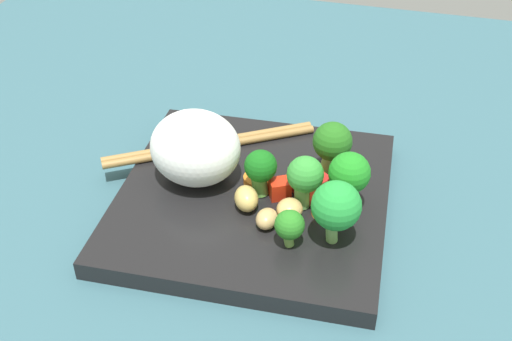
# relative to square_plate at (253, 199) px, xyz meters

# --- Properties ---
(ground_plane) EXTENTS (1.10, 1.10, 0.02)m
(ground_plane) POSITION_rel_square_plate_xyz_m (0.00, 0.00, -0.02)
(ground_plane) COLOR #345D67
(square_plate) EXTENTS (0.28, 0.28, 0.02)m
(square_plate) POSITION_rel_square_plate_xyz_m (0.00, 0.00, 0.00)
(square_plate) COLOR black
(square_plate) RESTS_ON ground_plane
(rice_mound) EXTENTS (0.09, 0.10, 0.08)m
(rice_mound) POSITION_rel_square_plate_xyz_m (0.01, 0.06, 0.05)
(rice_mound) COLOR white
(rice_mound) RESTS_ON square_plate
(broccoli_floret_0) EXTENTS (0.04, 0.04, 0.06)m
(broccoli_floret_0) POSITION_rel_square_plate_xyz_m (-0.01, -0.05, 0.04)
(broccoli_floret_0) COLOR #60974A
(broccoli_floret_0) RESTS_ON square_plate
(broccoli_floret_1) EXTENTS (0.05, 0.05, 0.07)m
(broccoli_floret_1) POSITION_rel_square_plate_xyz_m (-0.05, -0.09, 0.05)
(broccoli_floret_1) COLOR #79B55B
(broccoli_floret_1) RESTS_ON square_plate
(broccoli_floret_2) EXTENTS (0.04, 0.04, 0.06)m
(broccoli_floret_2) POSITION_rel_square_plate_xyz_m (0.00, -0.09, 0.05)
(broccoli_floret_2) COLOR #72A856
(broccoli_floret_2) RESTS_ON square_plate
(broccoli_floret_3) EXTENTS (0.03, 0.03, 0.05)m
(broccoli_floret_3) POSITION_rel_square_plate_xyz_m (-0.00, -0.01, 0.04)
(broccoli_floret_3) COLOR #68B24A
(broccoli_floret_3) RESTS_ON square_plate
(broccoli_floret_4) EXTENTS (0.04, 0.04, 0.06)m
(broccoli_floret_4) POSITION_rel_square_plate_xyz_m (0.05, -0.07, 0.05)
(broccoli_floret_4) COLOR #80AF60
(broccoli_floret_4) RESTS_ON square_plate
(broccoli_floret_5) EXTENTS (0.03, 0.03, 0.04)m
(broccoli_floret_5) POSITION_rel_square_plate_xyz_m (-0.06, -0.05, 0.03)
(broccoli_floret_5) COLOR #70A247
(broccoli_floret_5) RESTS_ON square_plate
(carrot_slice_0) EXTENTS (0.03, 0.03, 0.00)m
(carrot_slice_0) POSITION_rel_square_plate_xyz_m (-0.01, -0.08, 0.01)
(carrot_slice_0) COLOR #FB9D36
(carrot_slice_0) RESTS_ON square_plate
(carrot_slice_1) EXTENTS (0.04, 0.04, 0.01)m
(carrot_slice_1) POSITION_rel_square_plate_xyz_m (0.03, -0.05, 0.01)
(carrot_slice_1) COLOR orange
(carrot_slice_1) RESTS_ON square_plate
(carrot_slice_2) EXTENTS (0.04, 0.04, 0.01)m
(carrot_slice_2) POSITION_rel_square_plate_xyz_m (0.02, 0.00, 0.01)
(carrot_slice_2) COLOR orange
(carrot_slice_2) RESTS_ON square_plate
(pepper_chunk_0) EXTENTS (0.04, 0.04, 0.02)m
(pepper_chunk_0) POSITION_rel_square_plate_xyz_m (0.01, -0.06, 0.02)
(pepper_chunk_0) COLOR red
(pepper_chunk_0) RESTS_ON square_plate
(pepper_chunk_1) EXTENTS (0.02, 0.03, 0.02)m
(pepper_chunk_1) POSITION_rel_square_plate_xyz_m (-0.00, -0.03, 0.02)
(pepper_chunk_1) COLOR red
(pepper_chunk_1) RESTS_ON square_plate
(chicken_piece_0) EXTENTS (0.04, 0.03, 0.02)m
(chicken_piece_0) POSITION_rel_square_plate_xyz_m (-0.03, -0.00, 0.02)
(chicken_piece_0) COLOR tan
(chicken_piece_0) RESTS_ON square_plate
(chicken_piece_1) EXTENTS (0.03, 0.03, 0.02)m
(chicken_piece_1) POSITION_rel_square_plate_xyz_m (-0.03, -0.04, 0.02)
(chicken_piece_1) COLOR tan
(chicken_piece_1) RESTS_ON square_plate
(chicken_piece_2) EXTENTS (0.03, 0.02, 0.02)m
(chicken_piece_2) POSITION_rel_square_plate_xyz_m (-0.05, -0.03, 0.02)
(chicken_piece_2) COLOR tan
(chicken_piece_2) RESTS_ON square_plate
(chopstick_pair) EXTENTS (0.14, 0.21, 0.01)m
(chopstick_pair) POSITION_rel_square_plate_xyz_m (0.06, 0.07, 0.01)
(chopstick_pair) COLOR #9E763E
(chopstick_pair) RESTS_ON square_plate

